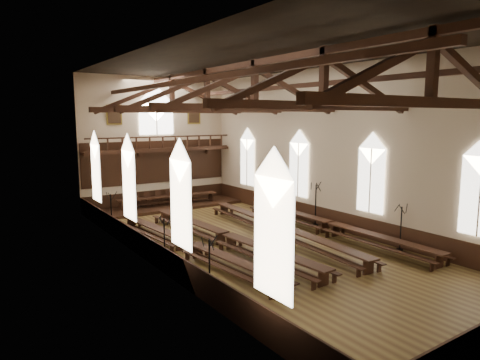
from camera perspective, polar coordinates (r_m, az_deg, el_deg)
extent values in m
plane|color=brown|center=(23.87, 1.87, -8.48)|extent=(26.00, 26.00, 0.00)
plane|color=#C3AE94|center=(34.27, -11.06, 5.00)|extent=(12.00, 0.00, 12.00)
plane|color=#C3AE94|center=(19.99, -12.09, 2.69)|extent=(0.00, 26.00, 26.00)
plane|color=#C3AE94|center=(26.91, 12.33, 4.09)|extent=(0.00, 26.00, 26.00)
plane|color=black|center=(23.06, 2.00, 16.05)|extent=(26.00, 26.00, 0.00)
cube|color=black|center=(34.75, -10.84, -2.27)|extent=(11.90, 0.08, 1.20)
cube|color=black|center=(20.89, -11.62, -9.40)|extent=(0.08, 25.90, 1.20)
cube|color=black|center=(27.54, 11.99, -5.08)|extent=(0.08, 25.90, 1.20)
cube|color=silver|center=(12.61, 4.44, -7.81)|extent=(0.05, 1.80, 3.60)
cube|color=silver|center=(12.24, 4.54, 0.32)|extent=(0.05, 1.80, 1.80)
cylinder|color=#C3AE94|center=(12.64, 4.59, -7.78)|extent=(0.08, 0.08, 3.60)
cube|color=silver|center=(17.56, -7.91, -3.25)|extent=(0.05, 1.80, 3.60)
cube|color=silver|center=(17.29, -8.03, 2.60)|extent=(0.05, 1.80, 1.80)
cylinder|color=#C3AE94|center=(17.58, -7.79, -3.24)|extent=(0.08, 0.08, 3.60)
cube|color=silver|center=(23.01, -14.58, -0.69)|extent=(0.05, 1.80, 3.60)
cube|color=silver|center=(22.81, -14.74, 3.78)|extent=(0.05, 1.80, 1.80)
cylinder|color=#C3AE94|center=(23.03, -14.49, -0.68)|extent=(0.08, 0.08, 3.60)
cube|color=silver|center=(28.68, -18.65, 0.88)|extent=(0.05, 1.80, 3.60)
cube|color=silver|center=(28.52, -18.82, 4.47)|extent=(0.05, 1.80, 1.80)
cylinder|color=#C3AE94|center=(28.69, -18.57, 0.89)|extent=(0.08, 0.08, 3.60)
cube|color=silver|center=(21.86, 29.38, -1.97)|extent=(0.05, 1.80, 3.60)
cylinder|color=#C3AE94|center=(21.82, 29.33, -1.98)|extent=(0.08, 0.08, 3.60)
cube|color=silver|center=(25.04, 17.04, -0.07)|extent=(0.05, 1.80, 3.60)
cube|color=silver|center=(24.85, 17.21, 4.03)|extent=(0.05, 1.80, 1.80)
cylinder|color=#C3AE94|center=(25.01, 16.98, -0.08)|extent=(0.08, 0.08, 3.60)
cube|color=silver|center=(29.13, 7.81, 1.35)|extent=(0.05, 1.80, 3.60)
cube|color=silver|center=(28.96, 7.88, 4.88)|extent=(0.05, 1.80, 1.80)
cylinder|color=#C3AE94|center=(29.10, 7.75, 1.34)|extent=(0.08, 0.08, 3.60)
cube|color=silver|center=(33.79, 0.98, 2.38)|extent=(0.05, 1.80, 3.60)
cube|color=silver|center=(33.65, 0.99, 5.43)|extent=(0.05, 1.80, 1.80)
cylinder|color=#C3AE94|center=(33.76, 0.92, 2.38)|extent=(0.08, 0.08, 3.60)
cube|color=white|center=(34.12, -11.08, 8.01)|extent=(2.80, 0.05, 2.40)
cube|color=white|center=(34.14, -11.14, 10.02)|extent=(2.80, 0.05, 2.80)
cylinder|color=#C3AE94|center=(34.09, -11.06, 8.01)|extent=(0.10, 0.10, 2.40)
cube|color=#341C10|center=(33.71, -10.60, 3.93)|extent=(11.80, 1.20, 0.20)
cube|color=black|center=(34.33, -10.95, 2.41)|extent=(11.80, 0.10, 3.30)
cube|color=#341C10|center=(33.16, -10.27, 5.69)|extent=(11.60, 0.12, 0.10)
cube|color=#341C10|center=(33.21, -10.23, 4.14)|extent=(11.60, 0.12, 0.10)
cube|color=#341C10|center=(32.58, -18.14, 3.07)|extent=(0.35, 0.40, 0.50)
cube|color=#341C10|center=(33.53, -13.21, 3.40)|extent=(0.35, 0.40, 0.50)
cube|color=#341C10|center=(34.72, -8.58, 3.69)|extent=(0.35, 0.40, 0.50)
cube|color=#341C10|center=(36.11, -4.29, 3.94)|extent=(0.35, 0.40, 0.50)
cube|color=olive|center=(32.97, -16.43, 8.34)|extent=(1.15, 0.06, 1.45)
cube|color=black|center=(32.93, -16.41, 8.34)|extent=(0.95, 0.04, 1.25)
cube|color=olive|center=(35.57, -6.16, 8.60)|extent=(1.15, 0.06, 1.45)
cube|color=black|center=(35.53, -6.13, 8.60)|extent=(0.95, 0.04, 1.25)
cube|color=#341C10|center=(15.93, 24.05, 9.42)|extent=(11.70, 0.35, 0.35)
cube|color=#341C10|center=(16.02, 24.34, 14.06)|extent=(0.30, 0.30, 2.40)
cube|color=#341C10|center=(13.64, 17.70, 13.84)|extent=(5.44, 0.26, 2.40)
cube|color=#341C10|center=(18.48, 29.04, 11.65)|extent=(5.44, 0.26, 2.40)
cube|color=#341C10|center=(19.06, 11.02, 9.68)|extent=(11.70, 0.35, 0.35)
cube|color=#341C10|center=(19.13, 11.13, 13.57)|extent=(0.30, 0.30, 2.40)
cube|color=#341C10|center=(17.19, 4.14, 12.98)|extent=(5.44, 0.26, 2.40)
cube|color=#341C10|center=(21.24, 16.68, 11.77)|extent=(5.44, 0.26, 2.40)
cube|color=#341C10|center=(22.86, 1.96, 9.58)|extent=(11.70, 0.35, 0.35)
cube|color=#341C10|center=(22.92, 1.98, 12.83)|extent=(0.30, 0.30, 2.40)
cube|color=#341C10|center=(21.32, -4.42, 12.07)|extent=(5.44, 0.26, 2.40)
cube|color=#341C10|center=(24.70, 7.48, 11.51)|extent=(5.44, 0.26, 2.40)
cube|color=#341C10|center=(27.05, -4.39, 9.36)|extent=(11.70, 0.35, 0.35)
cube|color=#341C10|center=(27.11, -4.42, 12.11)|extent=(0.30, 0.30, 2.40)
cube|color=#341C10|center=(25.77, -10.08, 11.32)|extent=(5.44, 0.26, 2.40)
cube|color=#341C10|center=(28.63, 0.68, 11.13)|extent=(5.44, 0.26, 2.40)
cube|color=#341C10|center=(31.48, -9.00, 9.14)|extent=(11.70, 0.35, 0.35)
cube|color=#341C10|center=(31.53, -9.05, 11.50)|extent=(0.30, 0.30, 2.40)
cube|color=#341C10|center=(30.39, -14.04, 10.72)|extent=(5.44, 0.26, 2.40)
cube|color=#341C10|center=(32.85, -4.41, 10.75)|extent=(5.44, 0.26, 2.40)
cube|color=#341C10|center=(21.12, -5.59, 13.18)|extent=(0.25, 25.70, 0.25)
cube|color=#341C10|center=(25.05, 8.34, 12.36)|extent=(0.25, 25.70, 0.25)
cube|color=#341C10|center=(23.02, 1.99, 15.31)|extent=(0.30, 25.70, 0.30)
cube|color=#341C10|center=(19.05, -1.66, -10.80)|extent=(1.23, 6.54, 0.07)
cube|color=#341C10|center=(16.94, 3.88, -14.58)|extent=(0.56, 0.12, 0.62)
cube|color=#341C10|center=(21.56, -5.92, -9.51)|extent=(0.56, 0.12, 0.62)
cube|color=#341C10|center=(19.19, -1.65, -12.00)|extent=(0.59, 5.75, 0.07)
cube|color=#341C10|center=(18.81, -3.07, -11.93)|extent=(0.84, 6.51, 0.06)
cube|color=#341C10|center=(16.60, 2.47, -15.56)|extent=(0.21, 0.08, 0.36)
cube|color=#341C10|center=(21.34, -7.28, -10.09)|extent=(0.21, 0.08, 0.36)
cube|color=#341C10|center=(19.48, -0.29, -11.20)|extent=(0.84, 6.51, 0.06)
cube|color=#341C10|center=(17.33, 5.41, -14.52)|extent=(0.21, 0.08, 0.36)
cube|color=#341C10|center=(21.94, -4.70, -9.53)|extent=(0.21, 0.08, 0.36)
cube|color=#341C10|center=(25.34, -10.77, -6.08)|extent=(1.23, 6.54, 0.07)
cube|color=#341C10|center=(22.87, -7.77, -8.50)|extent=(0.56, 0.12, 0.62)
cube|color=#341C10|center=(28.06, -13.16, -5.48)|extent=(0.56, 0.12, 0.62)
cube|color=#341C10|center=(25.45, -10.75, -7.01)|extent=(0.59, 5.75, 0.07)
cube|color=#341C10|center=(25.15, -11.92, -6.86)|extent=(0.84, 6.51, 0.06)
cube|color=#341C10|center=(22.58, -8.97, -9.09)|extent=(0.21, 0.08, 0.36)
cube|color=#341C10|center=(27.89, -14.26, -5.87)|extent=(0.21, 0.08, 0.36)
cube|color=#341C10|center=(25.68, -9.62, -6.48)|extent=(0.84, 6.51, 0.06)
cube|color=#341C10|center=(23.16, -6.49, -8.59)|extent=(0.21, 0.08, 0.36)
cube|color=#341C10|center=(28.38, -12.14, -5.56)|extent=(0.21, 0.08, 0.36)
cube|color=#341C10|center=(20.27, 3.74, -9.43)|extent=(1.11, 7.15, 0.08)
cube|color=#341C10|center=(18.13, 10.14, -13.02)|extent=(0.61, 0.12, 0.68)
cube|color=#341C10|center=(22.88, -1.27, -8.34)|extent=(0.61, 0.12, 0.68)
cube|color=#341C10|center=(20.42, 3.73, -10.68)|extent=(0.44, 6.30, 0.08)
cube|color=#341C10|center=(19.97, 2.35, -10.59)|extent=(0.68, 7.13, 0.06)
cube|color=#341C10|center=(17.72, 8.83, -14.00)|extent=(0.23, 0.08, 0.40)
cube|color=#341C10|center=(22.61, -2.64, -8.92)|extent=(0.23, 0.08, 0.40)
cube|color=#341C10|center=(20.76, 5.06, -9.87)|extent=(0.68, 7.13, 0.06)
cube|color=#341C10|center=(18.59, 11.59, -12.98)|extent=(0.23, 0.08, 0.40)
cube|color=#341C10|center=(23.32, -0.07, -8.37)|extent=(0.23, 0.08, 0.40)
cube|color=#341C10|center=(26.27, -6.28, -5.32)|extent=(1.11, 7.15, 0.08)
cube|color=#341C10|center=(23.68, -2.59, -7.76)|extent=(0.61, 0.12, 0.68)
cube|color=#341C10|center=(29.16, -9.25, -4.78)|extent=(0.61, 0.12, 0.68)
cube|color=#341C10|center=(26.39, -6.27, -6.31)|extent=(0.44, 6.30, 0.08)
cube|color=#341C10|center=(26.04, -7.47, -6.14)|extent=(0.68, 7.13, 0.06)
cube|color=#341C10|center=(23.34, -3.80, -8.38)|extent=(0.23, 0.08, 0.40)
cube|color=#341C10|center=(28.95, -10.39, -5.20)|extent=(0.23, 0.08, 0.40)
cube|color=#341C10|center=(26.67, -5.11, -5.75)|extent=(0.68, 7.13, 0.06)
cube|color=#341C10|center=(24.03, -1.27, -7.87)|extent=(0.23, 0.08, 0.40)
cube|color=#341C10|center=(29.53, -8.20, -4.88)|extent=(0.23, 0.08, 0.40)
cube|color=#341C10|center=(22.46, 11.37, -7.82)|extent=(1.27, 7.10, 0.08)
cube|color=#341C10|center=(20.59, 17.78, -10.67)|extent=(0.61, 0.13, 0.68)
cube|color=#341C10|center=(24.79, 6.05, -7.07)|extent=(0.61, 0.13, 0.68)
cube|color=#341C10|center=(22.59, 11.34, -8.95)|extent=(0.58, 6.25, 0.08)
cube|color=#341C10|center=(22.15, 10.11, -8.81)|extent=(0.84, 7.07, 0.06)
cube|color=#341C10|center=(20.17, 16.65, -11.45)|extent=(0.23, 0.09, 0.39)
cube|color=#341C10|center=(24.52, 4.77, -7.57)|extent=(0.23, 0.09, 0.39)
cube|color=#341C10|center=(22.94, 12.54, -8.27)|extent=(0.84, 7.07, 0.06)
cube|color=#341C10|center=(21.05, 19.05, -10.71)|extent=(0.23, 0.09, 0.39)
cube|color=#341C10|center=(25.22, 7.14, -7.15)|extent=(0.23, 0.09, 0.39)
cube|color=#341C10|center=(27.95, 0.45, -4.46)|extent=(1.27, 7.10, 0.08)
cube|color=#341C10|center=(25.56, 4.54, -6.57)|extent=(0.61, 0.13, 0.68)
cube|color=#341C10|center=(30.63, -2.95, -4.05)|extent=(0.61, 0.13, 0.68)
cube|color=#341C10|center=(28.05, 0.44, -5.38)|extent=(0.58, 6.25, 0.08)
cube|color=#341C10|center=(27.71, -0.68, -5.19)|extent=(0.84, 7.07, 0.06)
cube|color=#341C10|center=(25.22, 3.42, -7.10)|extent=(0.23, 0.09, 0.39)
cube|color=#341C10|center=(30.44, -4.06, -4.42)|extent=(0.23, 0.09, 0.39)
cube|color=#341C10|center=(28.32, 1.54, -4.89)|extent=(0.84, 7.07, 0.06)
cube|color=#341C10|center=(25.91, 5.76, -6.71)|extent=(0.23, 0.09, 0.39)
cube|color=#341C10|center=(30.98, -1.97, -4.17)|extent=(0.23, 0.09, 0.39)
cube|color=#341C10|center=(23.75, 18.47, -7.17)|extent=(0.84, 7.21, 0.08)
cube|color=#341C10|center=(22.15, 25.18, -9.71)|extent=(0.61, 0.09, 0.69)
cube|color=#341C10|center=(25.85, 12.69, -6.57)|extent=(0.61, 0.09, 0.69)
cube|color=#341C10|center=(23.87, 18.42, -8.27)|extent=(0.19, 6.38, 0.08)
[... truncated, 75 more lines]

